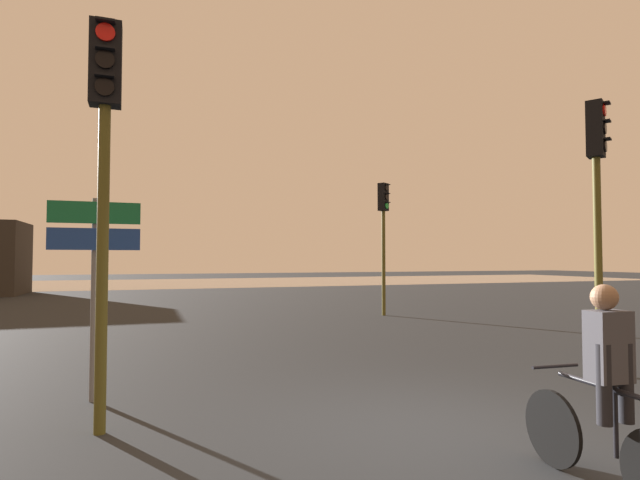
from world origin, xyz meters
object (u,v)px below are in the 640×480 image
(traffic_light_far_right, at_px, (384,223))
(cyclist, at_px, (606,389))
(traffic_light_near_left, at_px, (104,145))
(traffic_light_near_right, at_px, (597,183))
(direction_sign_post, at_px, (94,261))

(traffic_light_far_right, relative_size, cyclist, 2.51)
(traffic_light_near_left, bearing_deg, traffic_light_near_right, -178.34)
(traffic_light_near_right, distance_m, traffic_light_far_right, 8.53)
(traffic_light_near_left, height_order, direction_sign_post, traffic_light_near_left)
(traffic_light_far_right, distance_m, cyclist, 12.48)
(cyclist, bearing_deg, traffic_light_near_left, 147.69)
(traffic_light_far_right, bearing_deg, traffic_light_near_left, 16.23)
(traffic_light_near_left, xyz_separation_m, direction_sign_post, (-0.19, 1.29, -1.23))
(traffic_light_near_right, bearing_deg, direction_sign_post, -40.43)
(traffic_light_near_left, bearing_deg, direction_sign_post, -82.60)
(traffic_light_far_right, xyz_separation_m, cyclist, (-3.94, -11.64, -2.17))
(traffic_light_near_right, xyz_separation_m, traffic_light_far_right, (0.44, 8.52, -0.05))
(traffic_light_near_right, distance_m, traffic_light_near_left, 7.28)
(direction_sign_post, height_order, cyclist, direction_sign_post)
(traffic_light_far_right, bearing_deg, direction_sign_post, 11.04)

